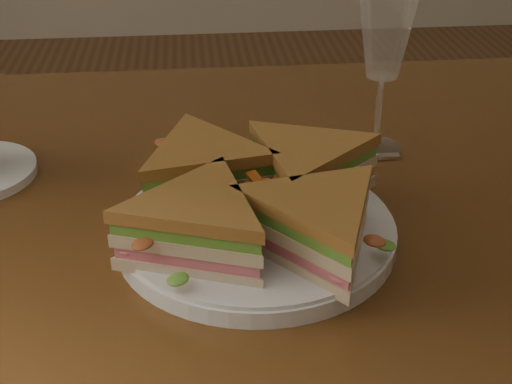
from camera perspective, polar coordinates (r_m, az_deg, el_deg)
table at (r=0.78m, az=0.27°, el=-7.04°), size 1.20×0.80×0.75m
plate at (r=0.66m, az=0.00°, el=-3.15°), size 0.26×0.26×0.02m
sandwich_wedges at (r=0.64m, az=-0.00°, el=-0.39°), size 0.32×0.32×0.06m
crisps_mound at (r=0.65m, az=0.00°, el=-0.69°), size 0.09×0.09×0.05m
spoon at (r=0.80m, az=1.88°, el=2.64°), size 0.18×0.03×0.01m
knife at (r=0.79m, az=-1.84°, el=2.04°), size 0.21×0.08×0.00m
wine_glass at (r=0.79m, az=10.31°, el=12.00°), size 0.07×0.07×0.19m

